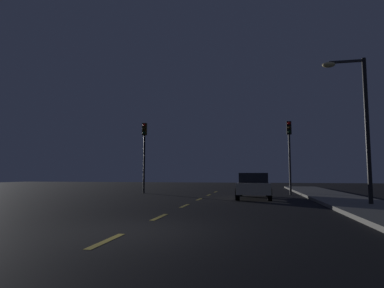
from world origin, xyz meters
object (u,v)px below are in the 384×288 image
at_px(traffic_signal_left, 144,144).
at_px(car_stopped_ahead, 254,185).
at_px(traffic_signal_right, 289,143).
at_px(street_lamp_right, 359,115).

bearing_deg(traffic_signal_left, car_stopped_ahead, -24.79).
xyz_separation_m(traffic_signal_right, street_lamp_right, (2.11, -7.83, 0.42)).
distance_m(traffic_signal_left, car_stopped_ahead, 9.20).
height_order(traffic_signal_left, street_lamp_right, street_lamp_right).
xyz_separation_m(traffic_signal_left, car_stopped_ahead, (7.93, -3.66, -2.87)).
relative_size(traffic_signal_left, traffic_signal_right, 1.04).
height_order(traffic_signal_right, car_stopped_ahead, traffic_signal_right).
xyz_separation_m(traffic_signal_left, street_lamp_right, (12.47, -7.83, 0.30)).
height_order(car_stopped_ahead, street_lamp_right, street_lamp_right).
bearing_deg(car_stopped_ahead, street_lamp_right, -42.54).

